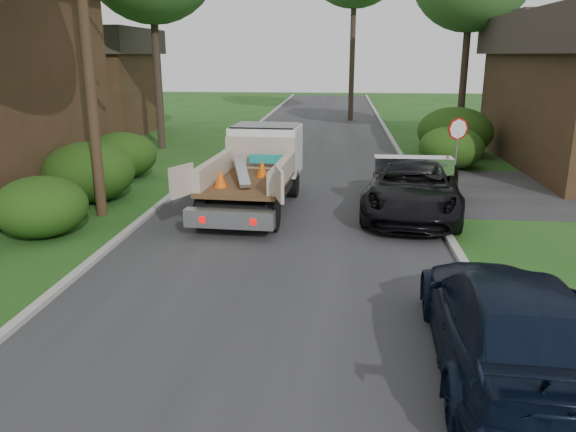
% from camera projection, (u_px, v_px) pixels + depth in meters
% --- Properties ---
extents(ground, '(120.00, 120.00, 0.00)m').
position_uv_depth(ground, '(269.00, 292.00, 10.98)').
color(ground, '#1D4A15').
rests_on(ground, ground).
extents(road, '(8.00, 90.00, 0.02)m').
position_uv_depth(road, '(303.00, 181.00, 20.55)').
color(road, '#28282B').
rests_on(road, ground).
extents(curb_left, '(0.20, 90.00, 0.12)m').
position_uv_depth(curb_left, '(193.00, 177.00, 20.90)').
color(curb_left, '#9E9E99').
rests_on(curb_left, ground).
extents(curb_right, '(0.20, 90.00, 0.12)m').
position_uv_depth(curb_right, '(417.00, 182.00, 20.17)').
color(curb_right, '#9E9E99').
rests_on(curb_right, ground).
extents(stop_sign, '(0.71, 0.32, 2.48)m').
position_uv_depth(stop_sign, '(457.00, 139.00, 18.64)').
color(stop_sign, slate).
rests_on(stop_sign, ground).
extents(utility_pole, '(2.42, 1.25, 10.00)m').
position_uv_depth(utility_pole, '(85.00, 27.00, 14.80)').
color(utility_pole, '#382619').
rests_on(utility_pole, ground).
extents(house_left_far, '(7.56, 7.56, 6.00)m').
position_uv_depth(house_left_far, '(84.00, 80.00, 32.38)').
color(house_left_far, '#392817').
rests_on(house_left_far, ground).
extents(hedge_left_a, '(2.34, 2.34, 1.53)m').
position_uv_depth(hedge_left_a, '(40.00, 207.00, 14.19)').
color(hedge_left_a, '#193E0E').
rests_on(hedge_left_a, ground).
extents(hedge_left_b, '(2.86, 2.86, 1.87)m').
position_uv_depth(hedge_left_b, '(88.00, 172.00, 17.52)').
color(hedge_left_b, '#193E0E').
rests_on(hedge_left_b, ground).
extents(hedge_left_c, '(2.60, 2.60, 1.70)m').
position_uv_depth(hedge_left_c, '(121.00, 155.00, 20.92)').
color(hedge_left_c, '#193E0E').
rests_on(hedge_left_c, ground).
extents(hedge_right_a, '(2.60, 2.60, 1.70)m').
position_uv_depth(hedge_right_a, '(451.00, 148.00, 22.67)').
color(hedge_right_a, '#193E0E').
rests_on(hedge_right_a, ground).
extents(hedge_right_b, '(3.38, 3.38, 2.21)m').
position_uv_depth(hedge_right_b, '(455.00, 132.00, 25.40)').
color(hedge_right_b, '#193E0E').
rests_on(hedge_right_b, ground).
extents(flatbed_truck, '(2.87, 6.20, 2.30)m').
position_uv_depth(flatbed_truck, '(259.00, 163.00, 17.30)').
color(flatbed_truck, black).
rests_on(flatbed_truck, ground).
extents(black_pickup, '(3.43, 6.01, 1.58)m').
position_uv_depth(black_pickup, '(414.00, 188.00, 16.09)').
color(black_pickup, black).
rests_on(black_pickup, ground).
extents(navy_suv, '(2.40, 5.39, 1.54)m').
position_uv_depth(navy_suv, '(509.00, 323.00, 8.04)').
color(navy_suv, black).
rests_on(navy_suv, ground).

